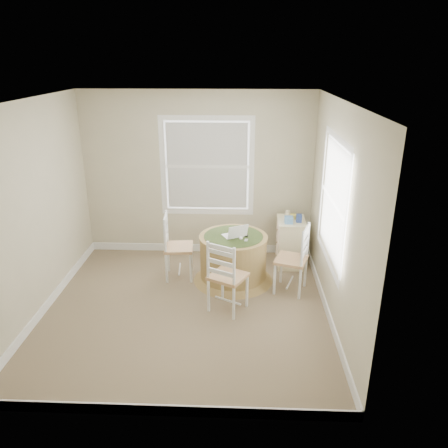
{
  "coord_description": "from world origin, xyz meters",
  "views": [
    {
      "loc": [
        0.68,
        -4.84,
        3.05
      ],
      "look_at": [
        0.47,
        0.45,
        1.01
      ],
      "focal_mm": 35.0,
      "sensor_mm": 36.0,
      "label": 1
    }
  ],
  "objects_px": {
    "round_table": "(233,256)",
    "laptop": "(235,235)",
    "chair_left": "(179,247)",
    "chair_right": "(291,259)",
    "chair_near": "(228,276)",
    "corner_chest": "(290,242)"
  },
  "relations": [
    {
      "from": "chair_left",
      "to": "chair_right",
      "type": "height_order",
      "value": "same"
    },
    {
      "from": "round_table",
      "to": "chair_left",
      "type": "height_order",
      "value": "chair_left"
    },
    {
      "from": "chair_left",
      "to": "round_table",
      "type": "bearing_deg",
      "value": -99.48
    },
    {
      "from": "round_table",
      "to": "chair_right",
      "type": "height_order",
      "value": "chair_right"
    },
    {
      "from": "round_table",
      "to": "chair_left",
      "type": "xyz_separation_m",
      "value": [
        -0.79,
        0.06,
        0.1
      ]
    },
    {
      "from": "chair_right",
      "to": "corner_chest",
      "type": "xyz_separation_m",
      "value": [
        0.07,
        0.82,
        -0.11
      ]
    },
    {
      "from": "chair_left",
      "to": "chair_right",
      "type": "xyz_separation_m",
      "value": [
        1.58,
        -0.34,
        0.0
      ]
    },
    {
      "from": "chair_near",
      "to": "chair_right",
      "type": "height_order",
      "value": "same"
    },
    {
      "from": "laptop",
      "to": "chair_right",
      "type": "bearing_deg",
      "value": 133.62
    },
    {
      "from": "round_table",
      "to": "laptop",
      "type": "relative_size",
      "value": 2.96
    },
    {
      "from": "chair_near",
      "to": "corner_chest",
      "type": "xyz_separation_m",
      "value": [
        0.91,
        1.34,
        -0.11
      ]
    },
    {
      "from": "chair_left",
      "to": "chair_near",
      "type": "xyz_separation_m",
      "value": [
        0.74,
        -0.86,
        0.0
      ]
    },
    {
      "from": "round_table",
      "to": "chair_right",
      "type": "bearing_deg",
      "value": -9.73
    },
    {
      "from": "chair_near",
      "to": "laptop",
      "type": "relative_size",
      "value": 2.46
    },
    {
      "from": "chair_right",
      "to": "chair_near",
      "type": "bearing_deg",
      "value": -39.69
    },
    {
      "from": "chair_left",
      "to": "laptop",
      "type": "xyz_separation_m",
      "value": [
        0.81,
        -0.08,
        0.24
      ]
    },
    {
      "from": "chair_near",
      "to": "laptop",
      "type": "bearing_deg",
      "value": -66.83
    },
    {
      "from": "round_table",
      "to": "corner_chest",
      "type": "distance_m",
      "value": 1.02
    },
    {
      "from": "chair_near",
      "to": "corner_chest",
      "type": "distance_m",
      "value": 1.63
    },
    {
      "from": "chair_left",
      "to": "corner_chest",
      "type": "relative_size",
      "value": 1.29
    },
    {
      "from": "laptop",
      "to": "corner_chest",
      "type": "distance_m",
      "value": 1.07
    },
    {
      "from": "laptop",
      "to": "corner_chest",
      "type": "height_order",
      "value": "laptop"
    }
  ]
}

